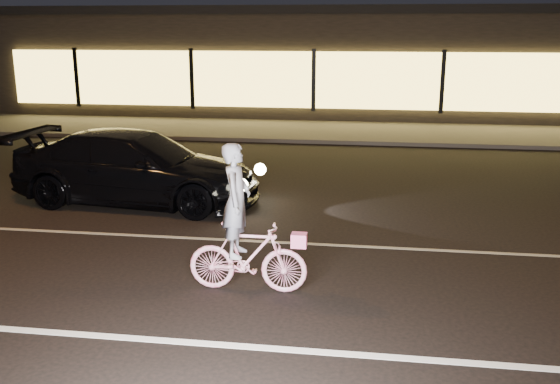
# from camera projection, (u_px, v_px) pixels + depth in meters

# --- Properties ---
(ground) EXTENTS (90.00, 90.00, 0.00)m
(ground) POSITION_uv_depth(u_px,v_px,m) (211.00, 289.00, 8.55)
(ground) COLOR black
(ground) RESTS_ON ground
(lane_stripe_near) EXTENTS (60.00, 0.12, 0.01)m
(lane_stripe_near) POSITION_uv_depth(u_px,v_px,m) (178.00, 342.00, 7.11)
(lane_stripe_near) COLOR silver
(lane_stripe_near) RESTS_ON ground
(lane_stripe_far) EXTENTS (60.00, 0.10, 0.01)m
(lane_stripe_far) POSITION_uv_depth(u_px,v_px,m) (241.00, 240.00, 10.46)
(lane_stripe_far) COLOR gray
(lane_stripe_far) RESTS_ON ground
(sidewalk) EXTENTS (30.00, 4.00, 0.12)m
(sidewalk) POSITION_uv_depth(u_px,v_px,m) (308.00, 131.00, 20.96)
(sidewalk) COLOR #383533
(sidewalk) RESTS_ON ground
(storefront) EXTENTS (25.40, 8.42, 4.20)m
(storefront) POSITION_uv_depth(u_px,v_px,m) (323.00, 59.00, 26.12)
(storefront) COLOR black
(storefront) RESTS_ON ground
(cyclist) EXTENTS (1.62, 0.56, 2.04)m
(cyclist) POSITION_uv_depth(u_px,v_px,m) (245.00, 240.00, 8.32)
(cyclist) COLOR #F4417B
(cyclist) RESTS_ON ground
(sedan) EXTENTS (5.15, 2.44, 1.45)m
(sedan) POSITION_uv_depth(u_px,v_px,m) (137.00, 168.00, 12.56)
(sedan) COLOR black
(sedan) RESTS_ON ground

